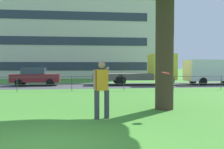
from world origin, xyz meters
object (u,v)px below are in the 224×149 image
(frisbee, at_px, (166,73))
(panel_van_far_left, at_px, (213,70))
(person_thrower, at_px, (102,88))
(flatbed_truck_far_right, at_px, (146,71))
(apartment_building_background, at_px, (72,33))
(car_maroon_center, at_px, (35,76))

(frisbee, relative_size, panel_van_far_left, 0.07)
(person_thrower, relative_size, frisbee, 4.88)
(flatbed_truck_far_right, distance_m, apartment_building_background, 19.19)
(person_thrower, distance_m, apartment_building_background, 31.20)
(person_thrower, height_order, frisbee, person_thrower)
(panel_van_far_left, bearing_deg, frisbee, -124.34)
(frisbee, relative_size, flatbed_truck_far_right, 0.05)
(frisbee, distance_m, apartment_building_background, 31.18)
(flatbed_truck_far_right, height_order, apartment_building_background, apartment_building_background)
(person_thrower, height_order, car_maroon_center, person_thrower)
(person_thrower, xyz_separation_m, flatbed_truck_far_right, (4.94, 13.73, 0.25))
(frisbee, bearing_deg, flatbed_truck_far_right, 78.27)
(car_maroon_center, bearing_deg, panel_van_far_left, -1.29)
(frisbee, xyz_separation_m, car_maroon_center, (-6.85, 13.60, -0.64))
(car_maroon_center, relative_size, panel_van_far_left, 0.80)
(flatbed_truck_far_right, bearing_deg, car_maroon_center, 179.80)
(apartment_building_background, bearing_deg, car_maroon_center, -97.91)
(apartment_building_background, bearing_deg, frisbee, -81.53)
(frisbee, xyz_separation_m, flatbed_truck_far_right, (2.82, 13.56, -0.20))
(car_maroon_center, bearing_deg, frisbee, -63.25)
(flatbed_truck_far_right, xyz_separation_m, apartment_building_background, (-7.34, 16.81, 5.66))
(frisbee, height_order, car_maroon_center, car_maroon_center)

